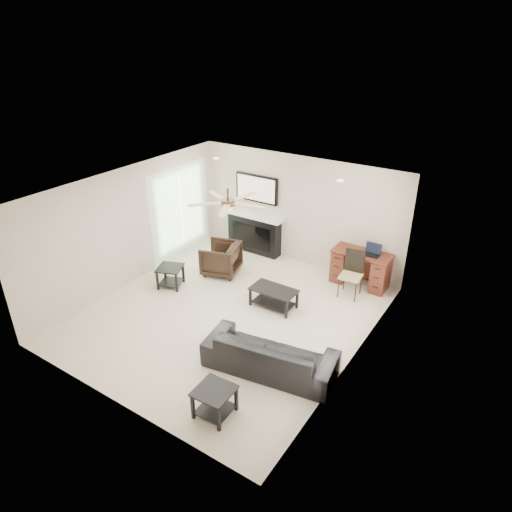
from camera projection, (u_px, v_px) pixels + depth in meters
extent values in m
plane|color=beige|center=(228.00, 314.00, 8.78)|extent=(5.50, 5.50, 0.00)
cube|color=white|center=(224.00, 190.00, 7.66)|extent=(5.00, 5.50, 0.04)
cube|color=beige|center=(299.00, 210.00, 10.28)|extent=(5.00, 0.04, 2.50)
cube|color=beige|center=(105.00, 334.00, 6.17)|extent=(5.00, 0.04, 2.50)
cube|color=beige|center=(129.00, 227.00, 9.44)|extent=(0.04, 5.50, 2.50)
cube|color=beige|center=(357.00, 297.00, 7.00)|extent=(0.04, 5.50, 2.50)
cube|color=white|center=(356.00, 294.00, 7.11)|extent=(0.04, 5.10, 2.40)
cube|color=#93BC89|center=(181.00, 213.00, 10.67)|extent=(0.04, 1.80, 2.10)
cylinder|color=#382619|center=(228.00, 203.00, 7.84)|extent=(1.40, 1.40, 0.30)
imported|color=black|center=(270.00, 353.00, 7.26)|extent=(2.22, 1.15, 0.62)
imported|color=black|center=(221.00, 259.00, 10.11)|extent=(0.96, 0.95, 0.71)
cube|color=black|center=(274.00, 298.00, 8.94)|extent=(0.90, 0.50, 0.40)
cube|color=black|center=(215.00, 402.00, 6.43)|extent=(0.54, 0.54, 0.45)
cube|color=black|center=(171.00, 277.00, 9.65)|extent=(0.65, 0.65, 0.45)
cube|color=black|center=(254.00, 215.00, 10.82)|extent=(1.52, 0.34, 1.91)
cube|color=#432010|center=(360.00, 269.00, 9.64)|extent=(1.22, 0.56, 0.76)
cube|color=black|center=(351.00, 275.00, 9.18)|extent=(0.46, 0.47, 0.97)
cube|color=black|center=(372.00, 250.00, 9.30)|extent=(0.33, 0.24, 0.23)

